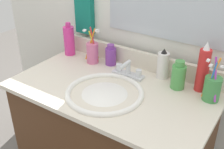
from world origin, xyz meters
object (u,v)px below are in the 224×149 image
faucet (128,71)px  cup_green (212,88)px  bottle_spray_red (203,69)px  bottle_lotion_white (163,65)px  bottle_toner_green (178,76)px  cup_pink (93,52)px  bottle_soap_pink (69,40)px  bottle_cream_purple (111,56)px  hand_towel (85,14)px

faucet → cup_green: (0.39, 0.01, 0.03)m
bottle_spray_red → bottle_lotion_white: bearing=176.2°
bottle_lotion_white → bottle_toner_green: (0.10, -0.05, -0.01)m
faucet → bottle_lotion_white: (0.14, 0.08, 0.04)m
bottle_lotion_white → cup_pink: 0.38m
bottle_soap_pink → cup_pink: cup_pink is taller
faucet → bottle_cream_purple: (-0.14, 0.06, 0.02)m
faucet → bottle_spray_red: bottle_spray_red is taller
bottle_spray_red → hand_towel: bearing=174.5°
bottle_cream_purple → cup_pink: cup_pink is taller
bottle_lotion_white → bottle_cream_purple: bottle_lotion_white is taller
faucet → bottle_lotion_white: size_ratio=1.07×
cup_pink → cup_green: (0.63, -0.01, -0.00)m
bottle_soap_pink → bottle_toner_green: 0.65m
bottle_soap_pink → bottle_cream_purple: (0.27, 0.02, -0.03)m
bottle_spray_red → cup_green: 0.09m
hand_towel → bottle_toner_green: 0.63m
faucet → bottle_toner_green: bottle_toner_green is taller
faucet → cup_pink: cup_pink is taller
hand_towel → bottle_lotion_white: size_ratio=1.46×
hand_towel → bottle_cream_purple: size_ratio=1.97×
bottle_toner_green → cup_green: 0.15m
bottle_cream_purple → cup_pink: bearing=-160.4°
faucet → bottle_soap_pink: bearing=173.9°
bottle_toner_green → cup_pink: size_ratio=0.68×
cup_pink → cup_green: cup_pink is taller
bottle_lotion_white → cup_green: (0.25, -0.07, -0.01)m
bottle_cream_purple → bottle_soap_pink: bearing=-175.9°
bottle_lotion_white → bottle_soap_pink: bottle_soap_pink is taller
bottle_cream_purple → bottle_toner_green: bearing=-4.7°
bottle_lotion_white → bottle_soap_pink: bearing=-176.1°
bottle_soap_pink → cup_green: 0.80m
cup_green → cup_pink: bearing=178.7°
bottle_soap_pink → bottle_lotion_white: bearing=3.9°
bottle_lotion_white → cup_pink: bearing=-172.2°
hand_towel → cup_green: (0.76, -0.12, -0.16)m
cup_pink → bottle_lotion_white: bearing=7.8°
bottle_toner_green → bottle_cream_purple: bottle_toner_green is taller
faucet → bottle_soap_pink: size_ratio=0.87×
hand_towel → bottle_spray_red: 0.71m
bottle_lotion_white → bottle_spray_red: (0.19, -0.01, 0.04)m
bottle_spray_red → bottle_cream_purple: size_ratio=2.06×
bottle_toner_green → bottle_cream_purple: 0.38m
bottle_cream_purple → bottle_spray_red: bearing=0.7°
cup_green → bottle_toner_green: bearing=174.0°
bottle_lotion_white → cup_green: size_ratio=0.77×
hand_towel → bottle_toner_green: (0.60, -0.10, -0.16)m
bottle_toner_green → cup_pink: 0.48m
hand_towel → cup_green: 0.78m
cup_pink → bottle_spray_red: bearing=4.0°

